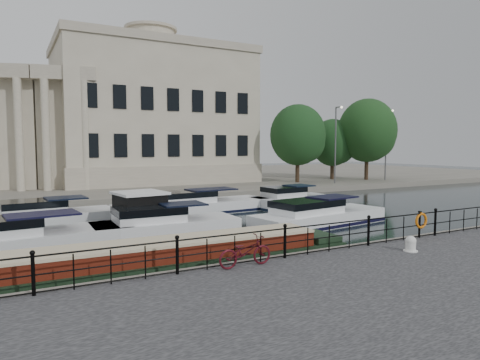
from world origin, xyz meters
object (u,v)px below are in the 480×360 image
mooring_bollard (411,244)px  life_ring_post (421,221)px  bicycle (245,251)px  harbour_hut (140,214)px  narrowboat (158,264)px

mooring_bollard → life_ring_post: size_ratio=0.51×
bicycle → mooring_bollard: bearing=-101.1°
life_ring_post → harbour_hut: (-9.59, 9.72, -0.31)m
bicycle → narrowboat: bearing=43.9°
bicycle → mooring_bollard: bicycle is taller
mooring_bollard → harbour_hut: size_ratio=0.16×
life_ring_post → narrowboat: 11.29m
bicycle → harbour_hut: (-0.73, 10.03, -0.10)m
narrowboat → harbour_hut: harbour_hut is taller
harbour_hut → life_ring_post: bearing=-53.3°
mooring_bollard → life_ring_post: 2.85m
life_ring_post → mooring_bollard: bearing=-148.3°
bicycle → narrowboat: bicycle is taller
bicycle → life_ring_post: bearing=-88.8°
life_ring_post → narrowboat: bearing=170.1°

